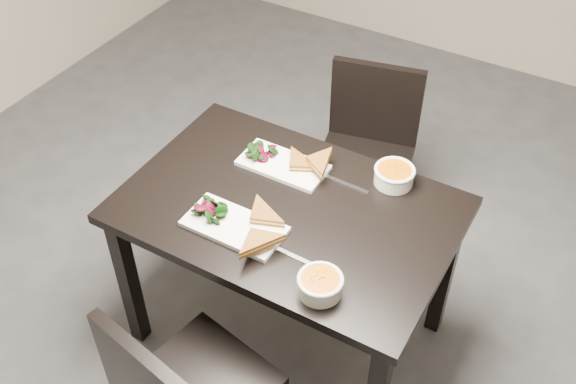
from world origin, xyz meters
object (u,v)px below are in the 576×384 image
Objects in this scene: chair_far at (368,145)px; soup_bowl_near at (320,284)px; soup_bowl_far at (394,175)px; table at (288,225)px; plate_far at (283,165)px; plate_near at (234,226)px.

soup_bowl_near is (0.31, -1.07, 0.30)m from chair_far.
soup_bowl_near is 0.60m from soup_bowl_far.
plate_far reaches higher than table.
plate_near and plate_far have the same top height.
plate_near is 0.41m from soup_bowl_near.
soup_bowl_far is (0.39, 0.50, 0.03)m from plate_near.
soup_bowl_near is (0.28, -0.29, 0.14)m from table.
soup_bowl_near is at bearing -86.46° from chair_far.
soup_bowl_far is at bearing 17.61° from plate_far.
plate_near is at bearing 165.66° from soup_bowl_near.
table is at bearing 60.56° from plate_near.
plate_near is 2.38× the size of soup_bowl_near.
plate_near is at bearing -127.69° from soup_bowl_far.
soup_bowl_near reaches higher than table.
soup_bowl_far is (0.28, 0.31, 0.14)m from table.
soup_bowl_far is at bearing 52.31° from plate_near.
chair_far is 1.01m from plate_near.
table is at bearing -55.07° from plate_far.
soup_bowl_near is 0.44× the size of plate_far.
soup_bowl_far is at bearing 90.53° from soup_bowl_near.
chair_far is 2.39× the size of plate_near.
plate_near is at bearing -86.99° from plate_far.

